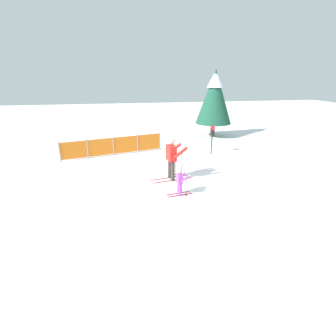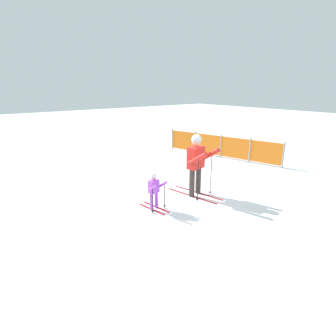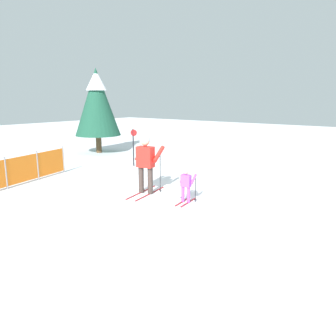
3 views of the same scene
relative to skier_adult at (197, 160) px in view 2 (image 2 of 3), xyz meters
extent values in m
plane|color=white|center=(-0.07, 0.02, -1.08)|extent=(60.00, 60.00, 0.00)
cube|color=maroon|center=(-0.06, 0.15, -1.07)|extent=(1.68, 0.36, 0.02)
cube|color=maroon|center=(0.00, -0.16, -1.07)|extent=(1.68, 0.36, 0.02)
cylinder|color=#3F332D|center=(-0.06, 0.15, -0.66)|extent=(0.16, 0.16, 0.80)
cylinder|color=#3F332D|center=(0.00, -0.16, -0.66)|extent=(0.16, 0.16, 0.80)
cube|color=red|center=(-0.03, -0.01, 0.06)|extent=(0.37, 0.55, 0.63)
cylinder|color=red|center=(0.18, 0.35, 0.13)|extent=(0.62, 0.24, 0.46)
cylinder|color=red|center=(0.29, -0.26, 0.13)|extent=(0.62, 0.24, 0.46)
sphere|color=#D8AD8C|center=(-0.03, -0.01, 0.53)|extent=(0.27, 0.27, 0.27)
sphere|color=silver|center=(-0.03, -0.01, 0.58)|extent=(0.28, 0.28, 0.28)
cylinder|color=black|center=(0.23, 0.38, -0.45)|extent=(0.02, 0.02, 1.25)
cylinder|color=black|center=(0.23, 0.38, -1.02)|extent=(0.07, 0.07, 0.01)
cylinder|color=black|center=(0.35, -0.27, -0.45)|extent=(0.02, 0.02, 1.25)
cylinder|color=black|center=(0.35, -0.27, -1.02)|extent=(0.07, 0.07, 0.01)
cube|color=maroon|center=(-0.03, -1.40, -1.07)|extent=(0.92, 0.19, 0.02)
cube|color=maroon|center=(0.00, -1.57, -1.07)|extent=(0.92, 0.19, 0.02)
cylinder|color=#B24CD8|center=(-0.03, -1.40, -0.84)|extent=(0.09, 0.09, 0.44)
cylinder|color=#B24CD8|center=(0.00, -1.57, -0.84)|extent=(0.09, 0.09, 0.44)
cube|color=#B24CD8|center=(-0.02, -1.49, -0.45)|extent=(0.19, 0.29, 0.34)
cylinder|color=#B24CD8|center=(0.10, -1.30, -0.42)|extent=(0.33, 0.12, 0.26)
cylinder|color=#B24CD8|center=(0.15, -1.63, -0.42)|extent=(0.33, 0.12, 0.26)
sphere|color=#D8AD8C|center=(-0.02, -1.49, -0.20)|extent=(0.15, 0.15, 0.15)
sphere|color=white|center=(-0.02, -1.49, -0.17)|extent=(0.15, 0.15, 0.15)
cylinder|color=black|center=(0.12, -1.25, -0.74)|extent=(0.02, 0.02, 0.68)
cylinder|color=black|center=(0.12, -1.25, -1.02)|extent=(0.07, 0.07, 0.01)
cylinder|color=black|center=(0.19, -1.67, -0.74)|extent=(0.02, 0.02, 0.68)
cylinder|color=black|center=(0.19, -1.67, -1.02)|extent=(0.07, 0.07, 0.01)
cylinder|color=gray|center=(-5.00, 3.19, -0.55)|extent=(0.06, 0.06, 1.05)
cylinder|color=gray|center=(-3.70, 3.52, -0.55)|extent=(0.06, 0.06, 1.05)
cylinder|color=gray|center=(-2.41, 3.85, -0.55)|extent=(0.06, 0.06, 1.05)
cylinder|color=gray|center=(-1.12, 4.18, -0.55)|extent=(0.06, 0.06, 1.05)
cylinder|color=gray|center=(0.18, 4.51, -0.55)|extent=(0.06, 0.06, 1.05)
cube|color=orange|center=(-4.35, 3.36, -0.55)|extent=(1.30, 0.36, 0.88)
cube|color=orange|center=(-3.06, 3.69, -0.55)|extent=(1.30, 0.36, 0.88)
cube|color=orange|center=(-1.76, 4.01, -0.55)|extent=(1.30, 0.36, 0.88)
cube|color=orange|center=(-0.47, 4.34, -0.55)|extent=(1.30, 0.36, 0.88)
camera|label=1|loc=(-1.93, -9.88, 3.06)|focal=28.00mm
camera|label=2|loc=(5.10, -5.06, 1.99)|focal=28.00mm
camera|label=3|loc=(-7.27, -6.50, 1.77)|focal=35.00mm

